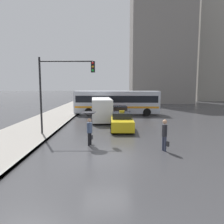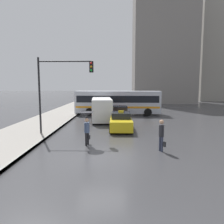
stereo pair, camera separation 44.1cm
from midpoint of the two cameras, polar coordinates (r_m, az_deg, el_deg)
name	(u,v)px [view 1 (the left image)]	position (r m, az deg, el deg)	size (l,w,h in m)	color
ground_plane	(106,157)	(11.77, -2.66, -11.71)	(300.00, 300.00, 0.00)	#38383A
taxi	(121,122)	(18.77, 1.73, -2.51)	(1.91, 4.45, 1.64)	gold
sedan_red	(119,114)	(24.04, 1.35, -0.46)	(1.91, 4.06, 1.50)	maroon
ambulance_van	(101,108)	(23.44, -3.45, 0.94)	(2.49, 5.91, 2.39)	white
city_bus	(116,102)	(28.41, 0.65, 2.75)	(10.96, 3.03, 3.06)	#B2B7C1
pedestrian_with_umbrella	(89,120)	(13.76, -6.97, -2.00)	(0.96, 0.96, 2.12)	black
pedestrian_man	(164,133)	(12.85, 12.49, -5.33)	(0.41, 0.56, 1.84)	#2D3347
traffic_light	(61,81)	(16.63, -13.83, 7.79)	(4.11, 0.38, 5.82)	black
building_tower_near	(160,46)	(50.98, 12.22, 16.55)	(13.00, 8.64, 24.88)	gray
building_tower_far	(215,32)	(65.41, 25.09, 18.47)	(12.38, 11.59, 35.16)	gray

